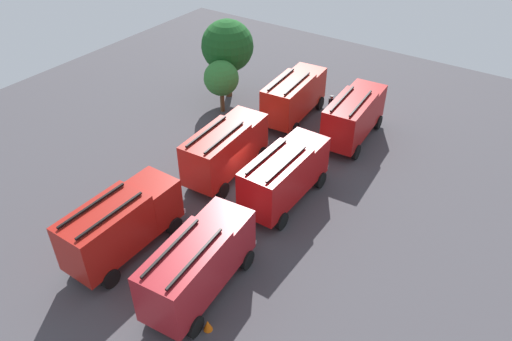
{
  "coord_description": "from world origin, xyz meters",
  "views": [
    {
      "loc": [
        -21.09,
        -14.44,
        19.97
      ],
      "look_at": [
        0.0,
        0.0,
        1.4
      ],
      "focal_mm": 33.97,
      "sensor_mm": 36.0,
      "label": 1
    }
  ],
  "objects_px": {
    "fire_truck_2": "(354,115)",
    "tree_1": "(227,46)",
    "tree_0": "(221,78)",
    "traffic_cone_1": "(206,225)",
    "fire_truck_1": "(285,174)",
    "firefighter_0": "(307,154)",
    "traffic_cone_0": "(208,325)",
    "firefighter_2": "(331,104)",
    "firefighter_1": "(349,103)",
    "fire_truck_3": "(122,223)",
    "fire_truck_0": "(199,263)",
    "fire_truck_5": "(294,95)",
    "fire_truck_4": "(226,148)",
    "firefighter_3": "(214,132)"
  },
  "relations": [
    {
      "from": "firefighter_3",
      "to": "tree_1",
      "type": "bearing_deg",
      "value": -124.03
    },
    {
      "from": "fire_truck_0",
      "to": "firefighter_2",
      "type": "relative_size",
      "value": 4.15
    },
    {
      "from": "fire_truck_2",
      "to": "tree_1",
      "type": "distance_m",
      "value": 12.41
    },
    {
      "from": "fire_truck_0",
      "to": "firefighter_1",
      "type": "height_order",
      "value": "fire_truck_0"
    },
    {
      "from": "fire_truck_5",
      "to": "firefighter_3",
      "type": "relative_size",
      "value": 4.45
    },
    {
      "from": "traffic_cone_0",
      "to": "fire_truck_4",
      "type": "bearing_deg",
      "value": 33.14
    },
    {
      "from": "fire_truck_5",
      "to": "firefighter_0",
      "type": "height_order",
      "value": "fire_truck_5"
    },
    {
      "from": "traffic_cone_1",
      "to": "tree_0",
      "type": "bearing_deg",
      "value": 33.71
    },
    {
      "from": "tree_1",
      "to": "traffic_cone_1",
      "type": "height_order",
      "value": "tree_1"
    },
    {
      "from": "firefighter_2",
      "to": "tree_0",
      "type": "xyz_separation_m",
      "value": [
        -4.5,
        7.82,
        1.99
      ]
    },
    {
      "from": "fire_truck_5",
      "to": "firefighter_3",
      "type": "distance_m",
      "value": 7.23
    },
    {
      "from": "fire_truck_4",
      "to": "tree_1",
      "type": "height_order",
      "value": "tree_1"
    },
    {
      "from": "fire_truck_2",
      "to": "tree_0",
      "type": "xyz_separation_m",
      "value": [
        -1.99,
        10.91,
        0.84
      ]
    },
    {
      "from": "fire_truck_4",
      "to": "traffic_cone_1",
      "type": "relative_size",
      "value": 10.79
    },
    {
      "from": "fire_truck_2",
      "to": "tree_0",
      "type": "height_order",
      "value": "tree_0"
    },
    {
      "from": "tree_0",
      "to": "traffic_cone_1",
      "type": "relative_size",
      "value": 6.54
    },
    {
      "from": "firefighter_1",
      "to": "traffic_cone_1",
      "type": "distance_m",
      "value": 17.76
    },
    {
      "from": "tree_1",
      "to": "traffic_cone_0",
      "type": "height_order",
      "value": "tree_1"
    },
    {
      "from": "fire_truck_1",
      "to": "tree_0",
      "type": "xyz_separation_m",
      "value": [
        7.24,
        10.54,
        0.84
      ]
    },
    {
      "from": "fire_truck_3",
      "to": "firefighter_2",
      "type": "distance_m",
      "value": 20.74
    },
    {
      "from": "fire_truck_2",
      "to": "fire_truck_5",
      "type": "relative_size",
      "value": 1.0
    },
    {
      "from": "firefighter_1",
      "to": "firefighter_2",
      "type": "relative_size",
      "value": 0.96
    },
    {
      "from": "firefighter_0",
      "to": "firefighter_2",
      "type": "distance_m",
      "value": 7.57
    },
    {
      "from": "fire_truck_3",
      "to": "firefighter_3",
      "type": "height_order",
      "value": "fire_truck_3"
    },
    {
      "from": "traffic_cone_0",
      "to": "firefighter_2",
      "type": "bearing_deg",
      "value": 12.35
    },
    {
      "from": "fire_truck_2",
      "to": "firefighter_0",
      "type": "xyz_separation_m",
      "value": [
        -4.82,
        1.2,
        -1.26
      ]
    },
    {
      "from": "tree_0",
      "to": "traffic_cone_1",
      "type": "xyz_separation_m",
      "value": [
        -12.16,
        -8.12,
        -2.65
      ]
    },
    {
      "from": "fire_truck_3",
      "to": "tree_1",
      "type": "distance_m",
      "value": 20.0
    },
    {
      "from": "firefighter_3",
      "to": "fire_truck_4",
      "type": "bearing_deg",
      "value": 76.48
    },
    {
      "from": "firefighter_2",
      "to": "traffic_cone_0",
      "type": "distance_m",
      "value": 22.64
    },
    {
      "from": "fire_truck_5",
      "to": "firefighter_0",
      "type": "distance_m",
      "value": 6.62
    },
    {
      "from": "fire_truck_2",
      "to": "firefighter_3",
      "type": "bearing_deg",
      "value": 122.23
    },
    {
      "from": "firefighter_0",
      "to": "tree_0",
      "type": "height_order",
      "value": "tree_0"
    },
    {
      "from": "fire_truck_0",
      "to": "tree_0",
      "type": "relative_size",
      "value": 1.66
    },
    {
      "from": "fire_truck_0",
      "to": "fire_truck_5",
      "type": "relative_size",
      "value": 1.0
    },
    {
      "from": "fire_truck_1",
      "to": "fire_truck_2",
      "type": "relative_size",
      "value": 0.98
    },
    {
      "from": "fire_truck_1",
      "to": "firefighter_2",
      "type": "height_order",
      "value": "fire_truck_1"
    },
    {
      "from": "traffic_cone_1",
      "to": "fire_truck_2",
      "type": "bearing_deg",
      "value": -11.16
    },
    {
      "from": "fire_truck_1",
      "to": "fire_truck_4",
      "type": "height_order",
      "value": "same"
    },
    {
      "from": "tree_1",
      "to": "traffic_cone_1",
      "type": "xyz_separation_m",
      "value": [
        -14.73,
        -9.36,
        -4.25
      ]
    },
    {
      "from": "firefighter_0",
      "to": "tree_0",
      "type": "relative_size",
      "value": 0.36
    },
    {
      "from": "fire_truck_3",
      "to": "fire_truck_2",
      "type": "bearing_deg",
      "value": -16.37
    },
    {
      "from": "firefighter_2",
      "to": "traffic_cone_0",
      "type": "bearing_deg",
      "value": -26.39
    },
    {
      "from": "fire_truck_1",
      "to": "fire_truck_3",
      "type": "xyz_separation_m",
      "value": [
        -8.85,
        5.0,
        0.0
      ]
    },
    {
      "from": "fire_truck_5",
      "to": "tree_0",
      "type": "relative_size",
      "value": 1.66
    },
    {
      "from": "firefighter_0",
      "to": "traffic_cone_0",
      "type": "relative_size",
      "value": 2.47
    },
    {
      "from": "fire_truck_2",
      "to": "fire_truck_3",
      "type": "xyz_separation_m",
      "value": [
        -18.07,
        5.36,
        0.0
      ]
    },
    {
      "from": "fire_truck_3",
      "to": "firefighter_2",
      "type": "xyz_separation_m",
      "value": [
        20.59,
        -2.27,
        -1.15
      ]
    },
    {
      "from": "firefighter_2",
      "to": "tree_1",
      "type": "xyz_separation_m",
      "value": [
        -1.94,
        9.06,
        3.59
      ]
    },
    {
      "from": "fire_truck_2",
      "to": "traffic_cone_0",
      "type": "relative_size",
      "value": 11.34
    }
  ]
}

